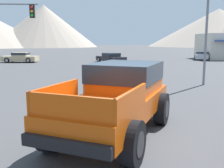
% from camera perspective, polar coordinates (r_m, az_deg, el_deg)
% --- Properties ---
extents(ground_plane, '(320.00, 320.00, 0.00)m').
position_cam_1_polar(ground_plane, '(7.77, 3.12, -10.15)').
color(ground_plane, '#424244').
extents(orange_pickup_truck, '(3.93, 5.48, 1.95)m').
position_cam_1_polar(orange_pickup_truck, '(7.44, 1.56, -2.12)').
color(orange_pickup_truck, '#CC4C0C').
rests_on(orange_pickup_truck, ground_plane).
extents(parked_car_tan, '(4.36, 2.20, 1.22)m').
position_cam_1_polar(parked_car_tan, '(34.17, -19.33, 5.51)').
color(parked_car_tan, tan).
rests_on(parked_car_tan, ground_plane).
extents(parked_car_dark, '(3.68, 4.66, 1.14)m').
position_cam_1_polar(parked_car_dark, '(32.29, -0.25, 5.79)').
color(parked_car_dark, '#232328').
rests_on(parked_car_dark, ground_plane).
extents(parked_car_silver, '(3.08, 4.43, 1.13)m').
position_cam_1_polar(parked_car_silver, '(39.00, 18.92, 5.89)').
color(parked_car_silver, '#B7BABF').
rests_on(parked_car_silver, ground_plane).
extents(traffic_light_main, '(3.69, 0.38, 5.42)m').
position_cam_1_polar(traffic_light_main, '(20.56, -21.72, 12.05)').
color(traffic_light_main, slate).
rests_on(traffic_light_main, ground_plane).
extents(street_lamp_post, '(0.90, 0.24, 7.63)m').
position_cam_1_polar(street_lamp_post, '(16.53, 20.14, 15.72)').
color(street_lamp_post, slate).
rests_on(street_lamp_post, ground_plane).
extents(distant_mountain_range, '(174.06, 75.36, 18.15)m').
position_cam_1_polar(distant_mountain_range, '(123.99, 10.37, 11.95)').
color(distant_mountain_range, gray).
rests_on(distant_mountain_range, ground_plane).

